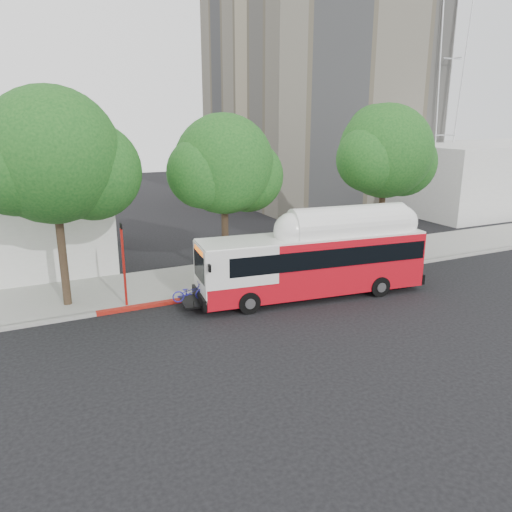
% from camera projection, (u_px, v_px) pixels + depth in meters
% --- Properties ---
extents(ground, '(120.00, 120.00, 0.00)m').
position_uv_depth(ground, '(299.00, 316.00, 21.80)').
color(ground, black).
rests_on(ground, ground).
extents(sidewalk, '(60.00, 5.00, 0.15)m').
position_uv_depth(sidewalk, '(239.00, 274.00, 27.43)').
color(sidewalk, gray).
rests_on(sidewalk, ground).
extents(curb_strip, '(60.00, 0.30, 0.15)m').
position_uv_depth(curb_strip, '(260.00, 288.00, 25.17)').
color(curb_strip, gray).
rests_on(curb_strip, ground).
extents(red_curb_segment, '(10.00, 0.32, 0.16)m').
position_uv_depth(red_curb_segment, '(204.00, 297.00, 23.93)').
color(red_curb_segment, maroon).
rests_on(red_curb_segment, ground).
extents(street_tree_left, '(6.67, 5.80, 9.74)m').
position_uv_depth(street_tree_left, '(64.00, 160.00, 21.31)').
color(street_tree_left, '#2D2116').
rests_on(street_tree_left, ground).
extents(street_tree_mid, '(5.75, 5.00, 8.62)m').
position_uv_depth(street_tree_mid, '(231.00, 168.00, 25.22)').
color(street_tree_mid, '#2D2116').
rests_on(street_tree_mid, ground).
extents(street_tree_right, '(6.21, 5.40, 9.18)m').
position_uv_depth(street_tree_right, '(391.00, 155.00, 29.10)').
color(street_tree_right, '#2D2116').
rests_on(street_tree_right, ground).
extents(apartment_tower, '(18.00, 18.00, 37.00)m').
position_uv_depth(apartment_tower, '(318.00, 19.00, 48.81)').
color(apartment_tower, gray).
rests_on(apartment_tower, ground).
extents(horizon_block, '(20.00, 12.00, 6.00)m').
position_uv_depth(horizon_block, '(488.00, 175.00, 47.31)').
color(horizon_block, silver).
rests_on(horizon_block, ground).
extents(transit_bus, '(11.95, 3.60, 3.48)m').
position_uv_depth(transit_bus, '(314.00, 264.00, 23.82)').
color(transit_bus, red).
rests_on(transit_bus, ground).
extents(signal_pole, '(0.11, 0.37, 3.93)m').
position_uv_depth(signal_pole, '(124.00, 266.00, 22.17)').
color(signal_pole, '#B51913').
rests_on(signal_pole, ground).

